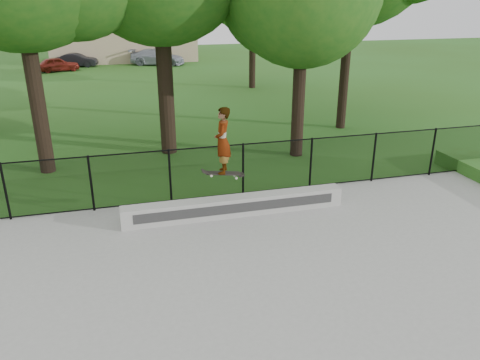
{
  "coord_description": "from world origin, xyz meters",
  "views": [
    {
      "loc": [
        -3.2,
        -5.69,
        5.23
      ],
      "look_at": [
        -0.54,
        4.2,
        1.2
      ],
      "focal_mm": 35.0,
      "sensor_mm": 36.0,
      "label": 1
    }
  ],
  "objects_px": {
    "grind_ledge": "(235,206)",
    "skater_airborne": "(223,142)",
    "car_a": "(58,64)",
    "car_b": "(77,60)",
    "car_c": "(157,57)"
  },
  "relations": [
    {
      "from": "grind_ledge",
      "to": "skater_airborne",
      "type": "height_order",
      "value": "skater_airborne"
    },
    {
      "from": "car_a",
      "to": "car_b",
      "type": "bearing_deg",
      "value": -44.86
    },
    {
      "from": "car_c",
      "to": "car_b",
      "type": "bearing_deg",
      "value": 106.27
    },
    {
      "from": "skater_airborne",
      "to": "car_c",
      "type": "bearing_deg",
      "value": 87.42
    },
    {
      "from": "car_a",
      "to": "car_b",
      "type": "height_order",
      "value": "car_a"
    },
    {
      "from": "grind_ledge",
      "to": "car_a",
      "type": "relative_size",
      "value": 1.86
    },
    {
      "from": "grind_ledge",
      "to": "car_c",
      "type": "relative_size",
      "value": 1.41
    },
    {
      "from": "car_a",
      "to": "skater_airborne",
      "type": "distance_m",
      "value": 28.46
    },
    {
      "from": "car_b",
      "to": "skater_airborne",
      "type": "relative_size",
      "value": 1.67
    },
    {
      "from": "car_c",
      "to": "car_a",
      "type": "bearing_deg",
      "value": 124.41
    },
    {
      "from": "car_a",
      "to": "grind_ledge",
      "type": "bearing_deg",
      "value": 177.15
    },
    {
      "from": "car_c",
      "to": "skater_airborne",
      "type": "distance_m",
      "value": 29.49
    },
    {
      "from": "car_b",
      "to": "skater_airborne",
      "type": "xyz_separation_m",
      "value": [
        4.98,
        -30.02,
        1.58
      ]
    },
    {
      "from": "car_a",
      "to": "car_b",
      "type": "relative_size",
      "value": 1.07
    },
    {
      "from": "car_a",
      "to": "car_c",
      "type": "relative_size",
      "value": 0.76
    }
  ]
}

